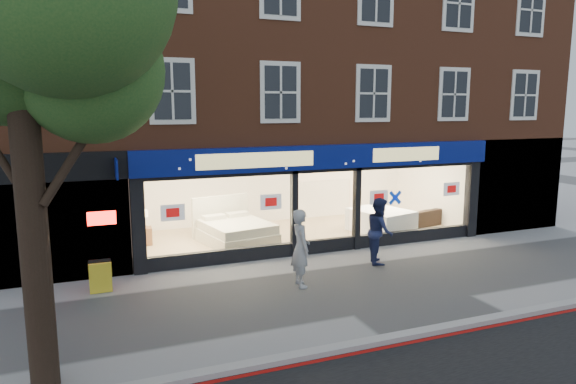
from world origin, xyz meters
TOP-DOWN VIEW (x-y plane):
  - ground at (0.00, 0.00)m, footprint 120.00×120.00m
  - kerb_line at (0.00, -3.10)m, footprint 60.00×0.10m
  - kerb_stone at (0.00, -2.90)m, footprint 60.00×0.25m
  - showroom_floor at (0.00, 5.25)m, footprint 11.00×4.50m
  - building at (-0.02, 6.93)m, footprint 19.00×8.26m
  - street_tree at (-7.57, -2.20)m, footprint 4.00×3.20m
  - display_bed at (-2.37, 4.84)m, footprint 2.39×2.72m
  - bedside_table at (-5.10, 5.62)m, footprint 0.47×0.47m
  - mattress_stack at (2.74, 4.32)m, footprint 2.00×2.30m
  - sofa at (4.60, 4.66)m, footprint 2.19×1.26m
  - a_board at (-6.53, 1.86)m, footprint 0.52×0.34m
  - pedestrian_grey at (-1.89, 0.57)m, footprint 0.52×0.74m
  - pedestrian_blue at (0.94, 1.51)m, footprint 1.01×1.12m

SIDE VIEW (x-z plane):
  - ground at x=0.00m, z-range 0.00..0.00m
  - kerb_line at x=0.00m, z-range 0.00..0.01m
  - showroom_floor at x=0.00m, z-range 0.00..0.10m
  - kerb_stone at x=0.00m, z-range 0.00..0.12m
  - bedside_table at x=-5.10m, z-range 0.10..0.65m
  - a_board at x=-6.53m, z-range 0.00..0.80m
  - sofa at x=4.60m, z-range 0.10..0.70m
  - display_bed at x=-2.37m, z-range -0.20..1.16m
  - mattress_stack at x=2.74m, z-range 0.10..0.88m
  - pedestrian_blue at x=0.94m, z-range 0.00..1.88m
  - pedestrian_grey at x=-1.89m, z-range 0.00..1.94m
  - street_tree at x=-7.57m, z-range 1.64..8.24m
  - building at x=-0.02m, z-range 1.52..11.82m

